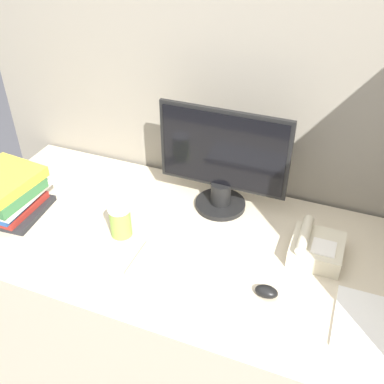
# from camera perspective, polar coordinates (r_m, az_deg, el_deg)

# --- Properties ---
(cubicle_panel_rear) EXTENTS (2.10, 0.04, 1.75)m
(cubicle_panel_rear) POSITION_cam_1_polar(r_m,az_deg,el_deg) (1.90, 3.20, 4.74)
(cubicle_panel_rear) COLOR gray
(cubicle_panel_rear) RESTS_ON ground_plane
(desk) EXTENTS (1.70, 0.80, 0.77)m
(desk) POSITION_cam_1_polar(r_m,az_deg,el_deg) (1.92, -1.66, -14.51)
(desk) COLOR beige
(desk) RESTS_ON ground_plane
(monitor) EXTENTS (0.49, 0.20, 0.42)m
(monitor) POSITION_cam_1_polar(r_m,az_deg,el_deg) (1.68, 3.88, 3.54)
(monitor) COLOR black
(monitor) RESTS_ON desk
(keyboard) EXTENTS (0.36, 0.17, 0.02)m
(keyboard) POSITION_cam_1_polar(r_m,az_deg,el_deg) (1.50, -0.73, -10.13)
(keyboard) COLOR silver
(keyboard) RESTS_ON desk
(mouse) EXTENTS (0.07, 0.05, 0.03)m
(mouse) POSITION_cam_1_polar(r_m,az_deg,el_deg) (1.46, 9.43, -12.36)
(mouse) COLOR black
(mouse) RESTS_ON desk
(coffee_cup) EXTENTS (0.08, 0.08, 0.12)m
(coffee_cup) POSITION_cam_1_polar(r_m,az_deg,el_deg) (1.64, -9.08, -3.68)
(coffee_cup) COLOR #8CB247
(coffee_cup) RESTS_ON desk
(book_stack) EXTENTS (0.26, 0.30, 0.18)m
(book_stack) POSITION_cam_1_polar(r_m,az_deg,el_deg) (1.83, -22.41, -0.24)
(book_stack) COLOR #262628
(book_stack) RESTS_ON desk
(desk_telephone) EXTENTS (0.17, 0.18, 0.10)m
(desk_telephone) POSITION_cam_1_polar(r_m,az_deg,el_deg) (1.60, 15.40, -6.84)
(desk_telephone) COLOR beige
(desk_telephone) RESTS_ON desk
(paper_pile) EXTENTS (0.20, 0.24, 0.01)m
(paper_pile) POSITION_cam_1_polar(r_m,az_deg,el_deg) (1.47, 21.49, -15.21)
(paper_pile) COLOR white
(paper_pile) RESTS_ON desk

